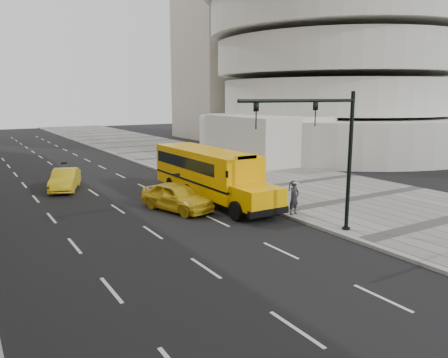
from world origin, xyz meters
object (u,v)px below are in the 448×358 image
school_bus (208,170)px  taxi_far (65,180)px  taxi_near (177,197)px  pedestrian (294,198)px  traffic_signal (327,146)px

school_bus → taxi_far: 10.01m
taxi_near → pedestrian: 6.36m
school_bus → taxi_near: bearing=-151.5°
pedestrian → traffic_signal: traffic_signal is taller
taxi_far → traffic_signal: 18.38m
school_bus → taxi_near: size_ratio=2.56×
pedestrian → traffic_signal: (-1.08, -3.28, 3.06)m
taxi_far → traffic_signal: traffic_signal is taller
pedestrian → traffic_signal: size_ratio=0.28×
pedestrian → taxi_near: bearing=126.9°
taxi_far → pedestrian: (8.64, -13.13, 0.33)m
pedestrian → school_bus: bearing=97.4°
school_bus → taxi_far: bearing=133.6°
taxi_far → traffic_signal: bearing=-44.5°
school_bus → taxi_near: (-2.80, -1.52, -1.00)m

